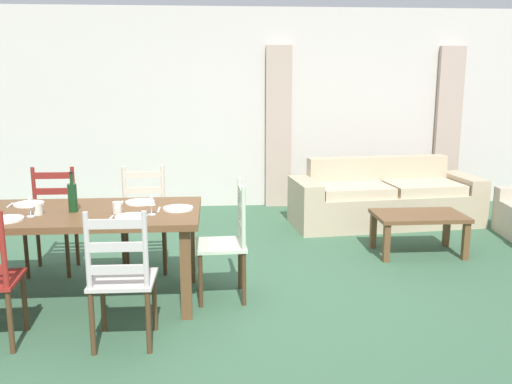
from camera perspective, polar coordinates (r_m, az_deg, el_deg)
ground_plane at (r=4.75m, az=-1.79°, el=-10.35°), size 9.60×9.60×0.02m
wall_far at (r=7.71m, az=-2.97°, el=8.55°), size 9.60×0.16×2.70m
curtain_panel_left at (r=7.64m, az=2.33°, el=6.65°), size 0.35×0.08×2.20m
curtain_panel_right at (r=8.26m, az=19.20°, el=6.40°), size 0.35×0.08×2.20m
dining_table at (r=4.55m, az=-17.87°, el=-2.97°), size 1.90×0.96×0.75m
dining_chair_near_right at (r=3.78m, az=-13.72°, el=-8.66°), size 0.42×0.40×0.96m
dining_chair_far_left at (r=5.45m, az=-20.30°, el=-2.78°), size 0.42×0.40×0.96m
dining_chair_far_right at (r=5.26m, az=-11.46°, el=-2.77°), size 0.45×0.43×0.96m
dining_chair_head_east at (r=4.48m, az=-2.98°, el=-5.11°), size 0.41×0.43×0.96m
dinner_plate_near_left at (r=4.43m, az=-24.36°, el=-2.58°), size 0.24×0.24×0.02m
dinner_plate_near_right at (r=4.21m, az=-12.76°, el=-2.53°), size 0.24×0.24×0.02m
fork_near_right at (r=4.23m, az=-14.77°, el=-2.63°), size 0.02×0.17×0.01m
dinner_plate_far_left at (r=4.89m, az=-22.41°, el=-1.15°), size 0.24×0.24×0.02m
fork_far_left at (r=4.94m, az=-24.05°, el=-1.24°), size 0.03×0.17×0.01m
dinner_plate_far_right at (r=4.69m, az=-11.89°, el=-1.03°), size 0.24×0.24×0.02m
fork_far_right at (r=4.71m, az=-13.70°, el=-1.13°), size 0.03×0.17×0.01m
dinner_plate_head_east at (r=4.41m, az=-8.06°, el=-1.69°), size 0.24×0.24×0.02m
fork_head_east at (r=4.43m, az=-9.99°, el=-1.79°), size 0.02×0.17×0.01m
wine_bottle at (r=4.51m, az=-18.42°, el=-0.48°), size 0.07×0.07×0.32m
wine_glass_near_left at (r=4.46m, az=-22.34°, el=-0.98°), size 0.06×0.06×0.16m
wine_glass_near_right at (r=4.26m, az=-10.78°, el=-0.87°), size 0.06×0.06×0.16m
coffee_cup_primary at (r=4.37m, az=-14.15°, el=-1.57°), size 0.07×0.07×0.09m
coffee_cup_secondary at (r=4.51m, az=-21.60°, el=-1.64°), size 0.07×0.07×0.09m
couch at (r=6.99m, az=13.04°, el=-0.83°), size 2.35×1.03×0.80m
coffee_table at (r=5.86m, az=16.47°, el=-2.79°), size 0.90×0.56×0.42m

